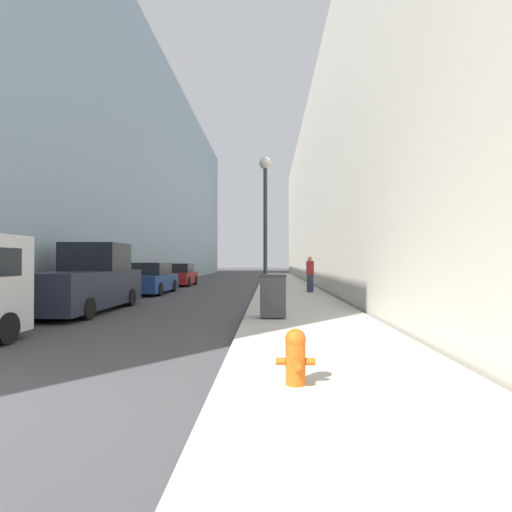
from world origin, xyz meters
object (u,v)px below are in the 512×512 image
object	(u,v)px
trash_bin	(273,296)
parked_sedan_near	(150,279)
pedestrian_on_sidewalk	(310,274)
lamppost	(265,210)
fire_hydrant	(296,355)
pickup_truck	(85,283)
parked_sedan_far	(180,275)

from	to	relation	value
trash_bin	parked_sedan_near	size ratio (longest dim) A/B	0.25
pedestrian_on_sidewalk	lamppost	bearing A→B (deg)	-112.24
fire_hydrant	parked_sedan_near	world-z (taller)	parked_sedan_near
pickup_truck	pedestrian_on_sidewalk	bearing A→B (deg)	40.30
lamppost	parked_sedan_near	bearing A→B (deg)	136.79
lamppost	pedestrian_on_sidewalk	world-z (taller)	lamppost
parked_sedan_near	pickup_truck	bearing A→B (deg)	-89.95
lamppost	pickup_truck	bearing A→B (deg)	-165.14
parked_sedan_near	trash_bin	bearing A→B (deg)	-56.57
parked_sedan_near	parked_sedan_far	bearing A→B (deg)	90.33
fire_hydrant	trash_bin	bearing A→B (deg)	92.25
fire_hydrant	pickup_truck	distance (m)	10.28
pickup_truck	parked_sedan_near	xyz separation A→B (m)	(-0.01, 7.15, -0.21)
fire_hydrant	parked_sedan_far	size ratio (longest dim) A/B	0.17
pickup_truck	pedestrian_on_sidewalk	distance (m)	10.62
pedestrian_on_sidewalk	parked_sedan_far	bearing A→B (deg)	138.67
fire_hydrant	trash_bin	distance (m)	5.83
trash_bin	pedestrian_on_sidewalk	world-z (taller)	pedestrian_on_sidewalk
lamppost	pedestrian_on_sidewalk	bearing A→B (deg)	67.76
pickup_truck	fire_hydrant	bearing A→B (deg)	-51.42
parked_sedan_far	lamppost	bearing A→B (deg)	-64.35
trash_bin	pickup_truck	bearing A→B (deg)	160.33
trash_bin	lamppost	world-z (taller)	lamppost
lamppost	trash_bin	bearing A→B (deg)	-86.38
lamppost	fire_hydrant	bearing A→B (deg)	-87.21
trash_bin	pedestrian_on_sidewalk	xyz separation A→B (m)	(1.92, 9.07, 0.30)
pickup_truck	pedestrian_on_sidewalk	world-z (taller)	pickup_truck
fire_hydrant	lamppost	distance (m)	10.08
pickup_truck	parked_sedan_near	world-z (taller)	pickup_truck
trash_bin	lamppost	distance (m)	4.71
fire_hydrant	trash_bin	xyz separation A→B (m)	(-0.23, 5.82, 0.24)
pickup_truck	parked_sedan_far	size ratio (longest dim) A/B	1.35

